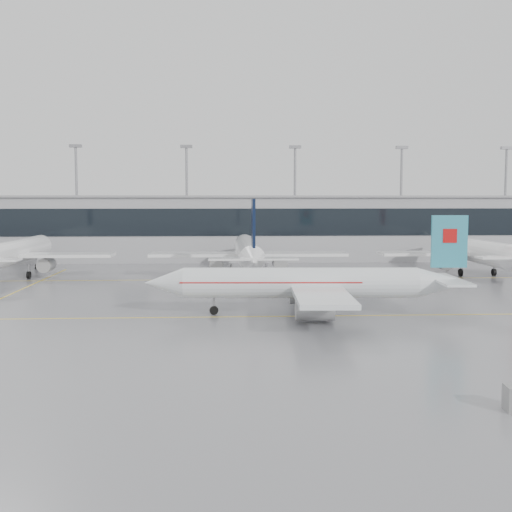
{
  "coord_description": "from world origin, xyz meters",
  "views": [
    {
      "loc": [
        -4.07,
        -62.82,
        11.56
      ],
      "look_at": [
        0.0,
        12.0,
        5.0
      ],
      "focal_mm": 45.0,
      "sensor_mm": 36.0,
      "label": 1
    }
  ],
  "objects": [
    {
      "name": "terminal",
      "position": [
        0.0,
        62.0,
        6.0
      ],
      "size": [
        180.0,
        15.0,
        12.0
      ],
      "primitive_type": "cube",
      "color": "#98989B",
      "rests_on": "ground"
    },
    {
      "name": "parked_jet_c",
      "position": [
        -0.0,
        33.69,
        3.71
      ],
      "size": [
        29.64,
        36.96,
        11.72
      ],
      "rotation": [
        0.0,
        0.0,
        1.57
      ],
      "color": "white",
      "rests_on": "ground"
    },
    {
      "name": "terminal_glass",
      "position": [
        0.0,
        54.45,
        7.5
      ],
      "size": [
        180.0,
        0.2,
        5.0
      ],
      "primitive_type": "cube",
      "color": "black",
      "rests_on": "ground"
    },
    {
      "name": "taxi_line_north",
      "position": [
        0.0,
        30.0,
        0.01
      ],
      "size": [
        120.0,
        0.25,
        0.01
      ],
      "primitive_type": "cube",
      "color": "yellow",
      "rests_on": "ground"
    },
    {
      "name": "taxi_line_cross",
      "position": [
        -30.0,
        15.0,
        0.01
      ],
      "size": [
        0.25,
        60.0,
        0.01
      ],
      "primitive_type": "cube",
      "color": "yellow",
      "rests_on": "ground"
    },
    {
      "name": "air_canada_jet",
      "position": [
        5.19,
        0.76,
        3.13
      ],
      "size": [
        33.14,
        25.59,
        10.03
      ],
      "rotation": [
        0.0,
        0.0,
        3.09
      ],
      "color": "silver",
      "rests_on": "ground"
    },
    {
      "name": "parked_jet_d",
      "position": [
        35.0,
        33.69,
        3.71
      ],
      "size": [
        29.64,
        36.96,
        11.72
      ],
      "rotation": [
        0.0,
        0.0,
        1.57
      ],
      "color": "white",
      "rests_on": "ground"
    },
    {
      "name": "parked_jet_b",
      "position": [
        -35.0,
        33.69,
        3.71
      ],
      "size": [
        29.64,
        36.96,
        11.72
      ],
      "rotation": [
        0.0,
        0.0,
        1.57
      ],
      "color": "white",
      "rests_on": "ground"
    },
    {
      "name": "ground",
      "position": [
        0.0,
        0.0,
        0.0
      ],
      "size": [
        320.0,
        320.0,
        0.0
      ],
      "primitive_type": "plane",
      "color": "gray",
      "rests_on": "ground"
    },
    {
      "name": "light_masts",
      "position": [
        0.0,
        68.0,
        13.34
      ],
      "size": [
        156.4,
        1.0,
        22.6
      ],
      "color": "gray",
      "rests_on": "ground"
    },
    {
      "name": "taxi_line_main",
      "position": [
        0.0,
        0.0,
        0.01
      ],
      "size": [
        120.0,
        0.25,
        0.01
      ],
      "primitive_type": "cube",
      "color": "yellow",
      "rests_on": "ground"
    },
    {
      "name": "terminal_roof",
      "position": [
        0.0,
        62.0,
        12.2
      ],
      "size": [
        182.0,
        16.0,
        0.4
      ],
      "primitive_type": "cube",
      "color": "gray",
      "rests_on": "ground"
    }
  ]
}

